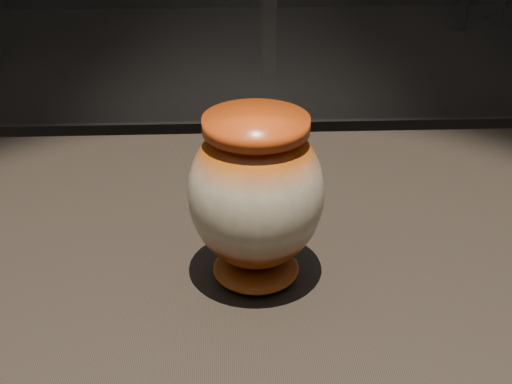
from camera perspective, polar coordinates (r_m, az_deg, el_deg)
The scene contains 1 object.
main_vase at distance 0.78m, azimuth 0.00°, elevation -0.24°, with size 0.18×0.18×0.20m.
Camera 1 is at (0.11, -0.71, 1.38)m, focal length 50.00 mm.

